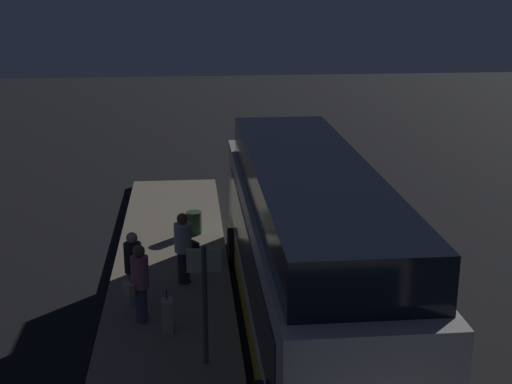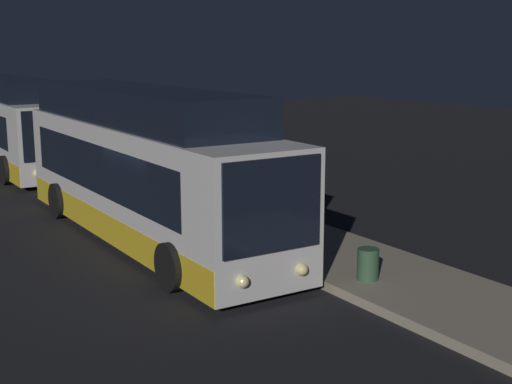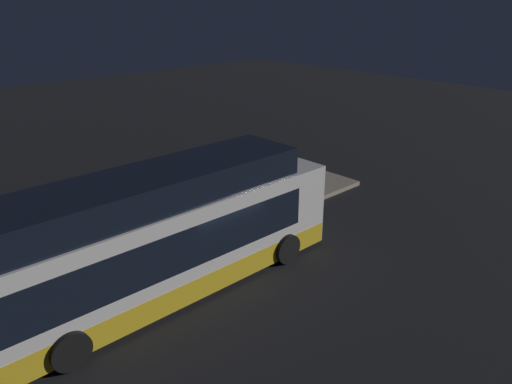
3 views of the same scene
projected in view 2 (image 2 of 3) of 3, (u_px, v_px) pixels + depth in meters
ground at (167, 255)px, 16.85m from camera, size 80.00×80.00×0.00m
platform at (275, 233)px, 18.44m from camera, size 20.00×2.93×0.19m
bus_lead at (145, 172)px, 17.99m from camera, size 11.54×2.74×3.83m
bus_second at (10, 126)px, 29.25m from camera, size 12.15×2.80×3.58m
passenger_boarding at (284, 202)px, 17.31m from camera, size 0.60×0.68×1.76m
passenger_waiting at (295, 191)px, 18.79m from camera, size 0.47×0.47×1.71m
passenger_with_bags at (271, 185)px, 19.42m from camera, size 0.58×0.63×1.75m
suitcase at (244, 206)px, 19.62m from camera, size 0.34×0.23×0.93m
sign_post at (196, 160)px, 20.13m from camera, size 0.10×0.64×2.39m
trash_bin at (368, 264)px, 14.45m from camera, size 0.44×0.44×0.65m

